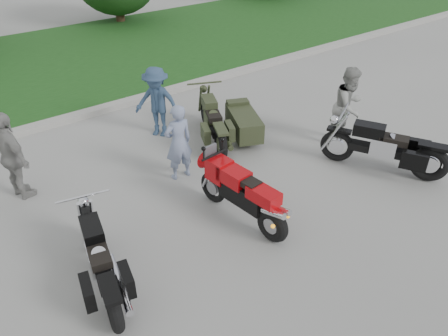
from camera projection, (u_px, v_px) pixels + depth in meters
ground at (260, 234)px, 7.30m from camera, size 80.00×80.00×0.00m
curb at (108, 108)px, 11.28m from camera, size 60.00×0.30×0.15m
grass_strip at (53, 64)px, 14.06m from camera, size 60.00×8.00×0.14m
sportbike_red at (243, 193)px, 7.29m from camera, size 0.47×2.05×0.97m
cruiser_left at (101, 264)px, 6.09m from camera, size 0.64×2.25×0.88m
cruiser_right at (388, 150)px, 8.65m from camera, size 1.34×2.28×0.97m
cruiser_sidecar at (231, 123)px, 9.77m from camera, size 1.68×2.20×0.90m
person_stripe at (178, 142)px, 8.33m from camera, size 0.59×0.42×1.55m
person_grey at (349, 107)px, 9.45m from camera, size 0.94×0.78×1.75m
person_denim at (157, 102)px, 9.78m from camera, size 1.12×1.20×1.63m
person_back at (12, 157)px, 7.75m from camera, size 0.65×1.07×1.70m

